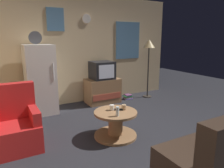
% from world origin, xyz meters
% --- Properties ---
extents(ground_plane, '(12.00, 12.00, 0.00)m').
position_xyz_m(ground_plane, '(0.00, 0.00, 0.00)').
color(ground_plane, '#232328').
extents(wall_with_art, '(5.20, 0.12, 2.66)m').
position_xyz_m(wall_with_art, '(0.01, 2.45, 1.33)').
color(wall_with_art, '#D1B284').
rests_on(wall_with_art, ground_plane).
extents(fridge, '(0.60, 0.62, 1.77)m').
position_xyz_m(fridge, '(-1.10, 2.03, 0.75)').
color(fridge, silver).
rests_on(fridge, ground_plane).
extents(tv_stand, '(0.84, 0.53, 0.62)m').
position_xyz_m(tv_stand, '(0.41, 2.06, 0.31)').
color(tv_stand, '#8E6642').
rests_on(tv_stand, ground_plane).
extents(crt_tv, '(0.54, 0.51, 0.44)m').
position_xyz_m(crt_tv, '(0.41, 2.06, 0.84)').
color(crt_tv, black).
rests_on(crt_tv, tv_stand).
extents(standing_lamp, '(0.32, 0.32, 1.59)m').
position_xyz_m(standing_lamp, '(1.75, 1.91, 1.36)').
color(standing_lamp, '#332D28').
rests_on(standing_lamp, ground_plane).
extents(coffee_table, '(0.72, 0.72, 0.44)m').
position_xyz_m(coffee_table, '(-0.25, 0.24, 0.22)').
color(coffee_table, '#8E6642').
rests_on(coffee_table, ground_plane).
extents(wine_glass, '(0.05, 0.05, 0.15)m').
position_xyz_m(wine_glass, '(-0.33, 0.04, 0.52)').
color(wine_glass, silver).
rests_on(wine_glass, coffee_table).
extents(mug_ceramic_white, '(0.08, 0.08, 0.09)m').
position_xyz_m(mug_ceramic_white, '(-0.27, 0.33, 0.49)').
color(mug_ceramic_white, silver).
rests_on(mug_ceramic_white, coffee_table).
extents(mug_ceramic_tan, '(0.08, 0.08, 0.09)m').
position_xyz_m(mug_ceramic_tan, '(-0.09, 0.24, 0.49)').
color(mug_ceramic_tan, tan).
rests_on(mug_ceramic_tan, coffee_table).
extents(remote_control, '(0.15, 0.11, 0.02)m').
position_xyz_m(remote_control, '(-0.17, 0.27, 0.46)').
color(remote_control, black).
rests_on(remote_control, coffee_table).
extents(armchair, '(0.68, 0.68, 0.96)m').
position_xyz_m(armchair, '(-1.76, 0.66, 0.34)').
color(armchair, red).
rests_on(armchair, ground_plane).
extents(book_stack, '(0.21, 0.17, 0.13)m').
position_xyz_m(book_stack, '(1.15, 2.00, 0.06)').
color(book_stack, '#7D61C0').
rests_on(book_stack, ground_plane).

